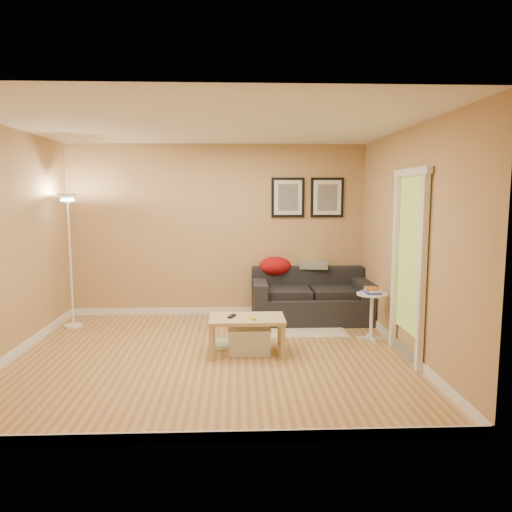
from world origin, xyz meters
The scene contains 25 objects.
floor centered at (0.00, 0.00, 0.00)m, with size 4.50×4.50×0.00m, color tan.
ceiling centered at (0.00, 0.00, 2.60)m, with size 4.50×4.50×0.00m, color white.
wall_back centered at (0.00, 2.00, 1.30)m, with size 4.50×4.50×0.00m, color tan.
wall_front centered at (0.00, -2.00, 1.30)m, with size 4.50×4.50×0.00m, color tan.
wall_left centered at (-2.25, 0.00, 1.30)m, with size 4.00×4.00×0.00m, color tan.
wall_right centered at (2.25, 0.00, 1.30)m, with size 4.00×4.00×0.00m, color tan.
baseboard_back centered at (0.00, 1.99, 0.05)m, with size 4.50×0.02×0.10m, color white.
baseboard_front centered at (0.00, -1.99, 0.05)m, with size 4.50×0.02×0.10m, color white.
baseboard_left centered at (-2.24, 0.00, 0.05)m, with size 0.02×4.00×0.10m, color white.
baseboard_right centered at (2.24, 0.00, 0.05)m, with size 0.02×4.00×0.10m, color white.
sofa centered at (1.38, 1.53, 0.38)m, with size 1.70×0.90×0.75m, color black, non-canonical shape.
red_throw centered at (0.88, 1.83, 0.77)m, with size 0.48×0.36×0.28m, color maroon, non-canonical shape.
plaid_throw centered at (1.47, 1.85, 0.78)m, with size 0.42×0.26×0.10m, color tan, non-canonical shape.
framed_print_left centered at (1.08, 1.98, 1.80)m, with size 0.50×0.04×0.60m, color black, non-canonical shape.
framed_print_right centered at (1.68, 1.98, 1.80)m, with size 0.50×0.04×0.60m, color black, non-canonical shape.
area_rug centered at (1.14, 1.07, 0.01)m, with size 1.25×0.85×0.01m, color beige.
green_runner centered at (0.31, 0.42, 0.01)m, with size 0.70×0.50×0.01m, color #668C4C.
coffee_table centered at (0.41, 0.07, 0.22)m, with size 0.87×0.53×0.44m, color tan, non-canonical shape.
remote_control centered at (0.24, 0.08, 0.45)m, with size 0.05×0.16×0.02m, color black.
tape_roll centered at (0.48, -0.06, 0.45)m, with size 0.07×0.07×0.03m, color yellow.
storage_bin centered at (0.44, 0.11, 0.15)m, with size 0.50×0.36×0.31m, color white, non-canonical shape.
side_table centered at (2.02, 0.59, 0.30)m, with size 0.39×0.39×0.60m, color white, non-canonical shape.
book_stack centered at (2.02, 0.59, 0.63)m, with size 0.18×0.23×0.07m, color #33349A, non-canonical shape.
floor_lamp centered at (-2.00, 1.32, 0.88)m, with size 0.24×0.24×1.87m, color white, non-canonical shape.
doorway centered at (2.20, -0.15, 1.02)m, with size 0.12×1.01×2.13m, color white, non-canonical shape.
Camera 1 is at (0.30, -5.41, 1.85)m, focal length 34.07 mm.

